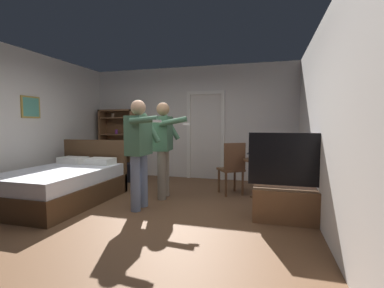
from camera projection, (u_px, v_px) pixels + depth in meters
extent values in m
plane|color=brown|center=(140.00, 212.00, 4.12)|extent=(6.03, 6.03, 0.00)
cube|color=silver|center=(191.00, 123.00, 6.70)|extent=(5.29, 0.12, 2.73)
cube|color=silver|center=(5.00, 123.00, 4.71)|extent=(0.12, 5.72, 2.73)
cube|color=#B2933F|center=(31.00, 107.00, 5.13)|extent=(0.03, 0.42, 0.41)
cube|color=#509983|center=(31.00, 107.00, 5.13)|extent=(0.01, 0.36, 0.35)
cube|color=silver|center=(329.00, 122.00, 3.32)|extent=(0.12, 5.72, 2.73)
cube|color=white|center=(189.00, 137.00, 6.66)|extent=(0.08, 0.08, 2.05)
cube|color=white|center=(223.00, 137.00, 6.43)|extent=(0.08, 0.08, 2.05)
cube|color=white|center=(206.00, 93.00, 6.46)|extent=(0.93, 0.08, 0.08)
cube|color=#4C331E|center=(60.00, 193.00, 4.58)|extent=(1.41, 2.03, 0.35)
cube|color=white|center=(59.00, 176.00, 4.56)|extent=(1.35, 1.97, 0.22)
cube|color=#4C331E|center=(95.00, 165.00, 5.49)|extent=(1.41, 0.08, 1.02)
cube|color=white|center=(73.00, 160.00, 5.32)|extent=(0.50, 0.34, 0.12)
cube|color=white|center=(100.00, 161.00, 5.15)|extent=(0.50, 0.34, 0.12)
cube|color=brown|center=(103.00, 142.00, 7.12)|extent=(0.06, 0.32, 1.71)
cube|color=brown|center=(134.00, 143.00, 6.88)|extent=(0.06, 0.32, 1.71)
cube|color=brown|center=(117.00, 110.00, 6.94)|extent=(0.96, 0.32, 0.04)
cube|color=brown|center=(121.00, 142.00, 7.15)|extent=(0.96, 0.02, 1.71)
cube|color=brown|center=(119.00, 167.00, 7.05)|extent=(0.90, 0.32, 0.03)
cylinder|color=#763595|center=(124.00, 165.00, 7.00)|extent=(0.06, 0.06, 0.10)
cube|color=brown|center=(118.00, 151.00, 7.02)|extent=(0.90, 0.32, 0.03)
cylinder|color=#706157|center=(116.00, 148.00, 7.03)|extent=(0.07, 0.07, 0.11)
cube|color=brown|center=(118.00, 135.00, 6.99)|extent=(0.90, 0.32, 0.03)
cylinder|color=purple|center=(116.00, 132.00, 6.99)|extent=(0.07, 0.07, 0.11)
cube|color=brown|center=(118.00, 118.00, 6.96)|extent=(0.90, 0.32, 0.03)
cylinder|color=#92755A|center=(113.00, 115.00, 6.99)|extent=(0.06, 0.06, 0.11)
cube|color=brown|center=(294.00, 205.00, 3.68)|extent=(1.10, 0.40, 0.45)
cube|color=black|center=(296.00, 160.00, 3.62)|extent=(1.24, 0.05, 0.72)
cube|color=#49476D|center=(295.00, 159.00, 3.65)|extent=(1.18, 0.01, 0.66)
cylinder|color=brown|center=(261.00, 179.00, 4.92)|extent=(0.08, 0.08, 0.67)
cylinder|color=brown|center=(261.00, 196.00, 4.95)|extent=(0.40, 0.40, 0.03)
cylinder|color=brown|center=(262.00, 160.00, 4.90)|extent=(0.66, 0.66, 0.03)
cube|color=black|center=(260.00, 159.00, 4.90)|extent=(0.38, 0.33, 0.02)
cube|color=black|center=(257.00, 153.00, 4.80)|extent=(0.37, 0.31, 0.05)
cube|color=navy|center=(257.00, 153.00, 4.81)|extent=(0.33, 0.27, 0.04)
cylinder|color=#352927|center=(270.00, 155.00, 4.78)|extent=(0.06, 0.06, 0.18)
cylinder|color=#352927|center=(270.00, 149.00, 4.77)|extent=(0.03, 0.03, 0.05)
cylinder|color=brown|center=(235.00, 180.00, 5.38)|extent=(0.04, 0.04, 0.45)
cylinder|color=brown|center=(219.00, 181.00, 5.28)|extent=(0.04, 0.04, 0.45)
cylinder|color=brown|center=(243.00, 183.00, 5.05)|extent=(0.04, 0.04, 0.45)
cylinder|color=brown|center=(226.00, 185.00, 4.96)|extent=(0.04, 0.04, 0.45)
cube|color=brown|center=(231.00, 170.00, 5.15)|extent=(0.58, 0.58, 0.04)
cube|color=brown|center=(235.00, 157.00, 4.97)|extent=(0.38, 0.26, 0.50)
cylinder|color=slate|center=(143.00, 180.00, 4.36)|extent=(0.15, 0.15, 0.86)
cylinder|color=slate|center=(135.00, 184.00, 4.13)|extent=(0.15, 0.15, 0.86)
cube|color=#3F664C|center=(139.00, 135.00, 4.19)|extent=(0.27, 0.45, 0.61)
sphere|color=tan|center=(138.00, 108.00, 4.16)|extent=(0.23, 0.23, 0.23)
cylinder|color=#3F664C|center=(151.00, 128.00, 4.39)|extent=(0.34, 0.10, 0.49)
cylinder|color=#3F664C|center=(144.00, 120.00, 3.87)|extent=(0.44, 0.10, 0.12)
cube|color=white|center=(157.00, 121.00, 3.79)|extent=(0.12, 0.04, 0.04)
cylinder|color=gray|center=(165.00, 173.00, 5.02)|extent=(0.15, 0.15, 0.86)
cylinder|color=gray|center=(162.00, 175.00, 4.76)|extent=(0.15, 0.15, 0.86)
cube|color=#3F664C|center=(163.00, 133.00, 4.83)|extent=(0.31, 0.48, 0.61)
sphere|color=#936B4C|center=(163.00, 109.00, 4.80)|extent=(0.23, 0.23, 0.23)
cylinder|color=#3F664C|center=(171.00, 127.00, 5.06)|extent=(0.35, 0.13, 0.49)
cylinder|color=#3F664C|center=(173.00, 121.00, 4.53)|extent=(0.49, 0.15, 0.18)
cube|color=white|center=(187.00, 124.00, 4.48)|extent=(0.12, 0.05, 0.04)
cube|color=black|center=(130.00, 172.00, 6.33)|extent=(0.57, 0.45, 0.42)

